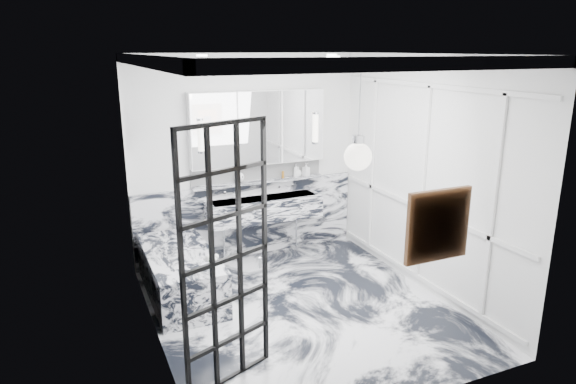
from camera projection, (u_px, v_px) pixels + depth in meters
name	position (u px, v px, depth m)	size (l,w,h in m)	color
floor	(302.00, 309.00, 5.83)	(3.60, 3.60, 0.00)	white
ceiling	(304.00, 54.00, 5.07)	(3.60, 3.60, 0.00)	white
wall_back	(247.00, 158.00, 7.04)	(3.60, 3.60, 0.00)	white
wall_front	(405.00, 248.00, 3.87)	(3.60, 3.60, 0.00)	white
wall_left	(150.00, 208.00, 4.83)	(3.60, 3.60, 0.00)	white
wall_right	(425.00, 176.00, 6.07)	(3.60, 3.60, 0.00)	white
marble_clad_back	(249.00, 219.00, 7.25)	(3.18, 0.05, 1.05)	white
marble_clad_left	(152.00, 214.00, 4.85)	(0.02, 3.56, 2.68)	white
panel_molding	(423.00, 184.00, 6.09)	(0.03, 3.40, 2.30)	white
soap_bottle_a	(296.00, 170.00, 7.29)	(0.07, 0.07, 0.19)	#8C5919
soap_bottle_b	(306.00, 169.00, 7.35)	(0.08, 0.09, 0.18)	#4C4C51
soap_bottle_c	(298.00, 172.00, 7.31)	(0.11, 0.11, 0.14)	silver
face_pot	(239.00, 177.00, 6.96)	(0.14, 0.14, 0.14)	white
amber_bottle	(283.00, 175.00, 7.22)	(0.04, 0.04, 0.10)	#8C5919
flower_vase	(212.00, 269.00, 5.40)	(0.08, 0.08, 0.12)	silver
crittall_door	(226.00, 260.00, 4.30)	(0.88, 0.04, 2.29)	black
artwork	(438.00, 225.00, 3.99)	(0.48, 0.05, 0.48)	#CB5B14
pendant_light	(358.00, 157.00, 4.05)	(0.22, 0.22, 0.22)	white
trough_sink	(264.00, 208.00, 7.06)	(1.60, 0.45, 0.30)	silver
ledge	(259.00, 182.00, 7.11)	(1.90, 0.14, 0.04)	silver
subway_tile	(258.00, 171.00, 7.13)	(1.90, 0.03, 0.23)	white
mirror_cabinet	(258.00, 128.00, 6.92)	(1.90, 0.16, 1.00)	white
sconce_left	(201.00, 136.00, 6.52)	(0.07, 0.07, 0.40)	white
sconce_right	(316.00, 128.00, 7.16)	(0.07, 0.07, 0.40)	white
bathtub	(181.00, 274.00, 6.09)	(0.75, 1.65, 0.55)	silver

